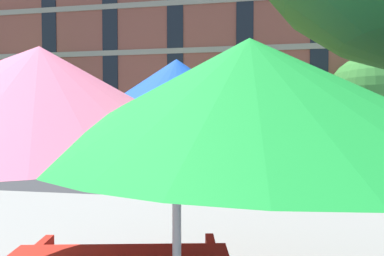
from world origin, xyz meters
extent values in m
plane|color=#38383A|center=(0.00, 0.00, 0.00)|extent=(120.00, 120.00, 0.00)
cube|color=#9E998E|center=(0.00, 6.80, 0.06)|extent=(56.00, 3.60, 0.12)
cube|color=#934C3D|center=(0.00, 15.00, 6.40)|extent=(46.16, 12.00, 12.80)
cube|color=#9E937F|center=(0.00, 8.96, 3.20)|extent=(45.24, 0.08, 0.36)
cube|color=#9E937F|center=(0.00, 8.96, 6.40)|extent=(45.24, 0.08, 0.36)
cube|color=#9E937F|center=(0.00, 8.96, 9.60)|extent=(45.24, 0.08, 0.36)
cube|color=black|center=(-11.54, 8.97, 6.80)|extent=(1.10, 0.06, 11.60)
cube|color=black|center=(-6.92, 8.97, 6.80)|extent=(1.10, 0.06, 11.60)
cube|color=black|center=(-2.31, 8.97, 6.80)|extent=(1.10, 0.06, 11.60)
cube|color=black|center=(2.31, 8.97, 6.80)|extent=(1.10, 0.06, 11.60)
cube|color=black|center=(6.92, 8.97, 6.80)|extent=(1.10, 0.06, 11.60)
cube|color=navy|center=(-9.97, 3.70, 0.82)|extent=(5.10, 1.90, 0.96)
cube|color=navy|center=(-7.50, 3.70, 1.48)|extent=(0.16, 1.75, 0.36)
cylinder|color=black|center=(-8.39, 4.65, 0.34)|extent=(0.68, 0.22, 0.68)
cylinder|color=black|center=(-8.39, 2.75, 0.34)|extent=(0.68, 0.22, 0.68)
cylinder|color=black|center=(-11.55, 4.65, 0.34)|extent=(0.68, 0.22, 0.68)
cube|color=#A8AAB2|center=(-3.46, 3.70, 0.82)|extent=(5.10, 1.90, 0.96)
cube|color=#A8AAB2|center=(-4.56, 3.70, 1.75)|extent=(1.90, 1.75, 0.90)
cube|color=#A8AAB2|center=(-0.99, 3.70, 1.48)|extent=(0.16, 1.75, 0.36)
cylinder|color=black|center=(-1.88, 4.65, 0.34)|extent=(0.68, 0.22, 0.68)
cylinder|color=black|center=(-1.88, 2.75, 0.34)|extent=(0.68, 0.22, 0.68)
cylinder|color=black|center=(-5.04, 4.65, 0.34)|extent=(0.68, 0.22, 0.68)
cylinder|color=black|center=(-5.04, 2.75, 0.34)|extent=(0.68, 0.22, 0.68)
cube|color=#195933|center=(1.72, 3.70, 0.82)|extent=(5.10, 1.90, 0.96)
cube|color=#195933|center=(0.62, 3.70, 1.75)|extent=(1.90, 1.75, 0.90)
cube|color=#195933|center=(4.19, 3.70, 1.48)|extent=(0.16, 1.75, 0.36)
cylinder|color=black|center=(3.30, 4.65, 0.34)|extent=(0.68, 0.22, 0.68)
cylinder|color=black|center=(3.30, 2.75, 0.34)|extent=(0.68, 0.22, 0.68)
cylinder|color=black|center=(0.14, 4.65, 0.34)|extent=(0.68, 0.22, 0.68)
cylinder|color=black|center=(0.14, 2.75, 0.34)|extent=(0.68, 0.22, 0.68)
cube|color=#A8AAB2|center=(8.41, 3.70, 1.44)|extent=(2.30, 1.55, 0.68)
cube|color=black|center=(8.41, 3.70, 1.44)|extent=(2.32, 1.57, 0.32)
cylinder|color=black|center=(7.20, 4.58, 0.30)|extent=(0.60, 0.22, 0.60)
cylinder|color=black|center=(7.20, 2.82, 0.30)|extent=(0.60, 0.22, 0.60)
cylinder|color=brown|center=(-11.55, 6.41, 1.26)|extent=(0.36, 0.36, 2.51)
sphere|color=#387F33|center=(-11.48, 6.32, 3.48)|extent=(2.49, 2.49, 2.49)
sphere|color=#387F33|center=(-11.54, 6.38, 4.00)|extent=(2.98, 2.98, 2.98)
sphere|color=#387F33|center=(-11.22, 6.73, 3.89)|extent=(1.99, 1.99, 1.99)
sphere|color=#387F33|center=(-11.61, 6.21, 3.56)|extent=(2.05, 2.05, 2.05)
cylinder|color=brown|center=(0.43, 6.53, 1.29)|extent=(0.41, 0.41, 2.59)
sphere|color=#387F33|center=(0.76, 6.62, 3.29)|extent=(1.83, 1.83, 1.83)
sphere|color=#387F33|center=(0.44, 6.74, 3.34)|extent=(2.14, 2.14, 2.14)
sphere|color=#387F33|center=(0.74, 6.27, 3.74)|extent=(2.28, 2.28, 2.28)
cylinder|color=#4C3823|center=(8.77, 7.18, 1.24)|extent=(0.44, 0.44, 2.47)
sphere|color=#387F33|center=(9.09, 6.88, 3.54)|extent=(3.49, 3.49, 3.49)
sphere|color=#387F33|center=(9.07, 7.22, 3.93)|extent=(2.44, 2.44, 2.44)
sphere|color=#387F33|center=(8.97, 6.97, 3.52)|extent=(2.56, 2.56, 2.56)
sphere|color=#387F33|center=(8.94, 7.27, 3.47)|extent=(3.69, 3.69, 3.69)
cylinder|color=silver|center=(1.46, -9.00, 1.09)|extent=(0.06, 0.06, 2.19)
cone|color=blue|center=(2.34, -9.00, 1.97)|extent=(1.55, 1.55, 0.43)
cone|color=orange|center=(1.90, -8.24, 1.97)|extent=(1.55, 1.55, 0.43)
cone|color=red|center=(1.02, -8.24, 1.97)|extent=(1.55, 1.55, 0.43)
cone|color=yellow|center=(0.58, -9.00, 1.97)|extent=(1.55, 1.55, 0.43)
cone|color=#E5668C|center=(1.02, -9.76, 1.97)|extent=(1.55, 1.55, 0.43)
cone|color=green|center=(1.90, -9.76, 1.97)|extent=(1.55, 1.55, 0.43)
cone|color=blue|center=(1.46, -9.00, 2.01)|extent=(1.48, 1.48, 0.51)
camera|label=1|loc=(1.85, -10.94, 1.88)|focal=28.02mm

